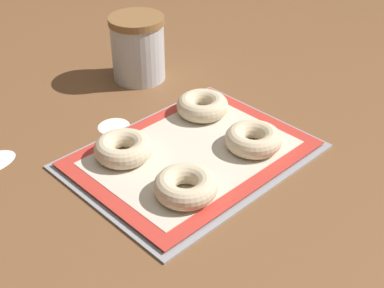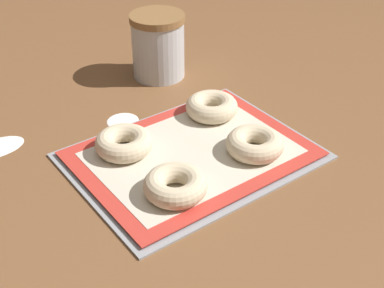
{
  "view_description": "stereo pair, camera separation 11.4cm",
  "coord_description": "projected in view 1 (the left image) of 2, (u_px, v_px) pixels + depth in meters",
  "views": [
    {
      "loc": [
        -0.56,
        -0.57,
        0.59
      ],
      "look_at": [
        0.02,
        0.02,
        0.03
      ],
      "focal_mm": 50.0,
      "sensor_mm": 36.0,
      "label": 1
    },
    {
      "loc": [
        -0.47,
        -0.65,
        0.59
      ],
      "look_at": [
        0.02,
        0.02,
        0.03
      ],
      "focal_mm": 50.0,
      "sensor_mm": 36.0,
      "label": 2
    }
  ],
  "objects": [
    {
      "name": "baking_mat",
      "position": [
        192.0,
        153.0,
        1.01
      ],
      "size": [
        0.42,
        0.31,
        0.0
      ],
      "color": "red",
      "rests_on": "baking_tray"
    },
    {
      "name": "flour_canister",
      "position": [
        138.0,
        48.0,
        1.24
      ],
      "size": [
        0.13,
        0.13,
        0.15
      ],
      "color": "silver",
      "rests_on": "ground_plane"
    },
    {
      "name": "baking_tray",
      "position": [
        192.0,
        155.0,
        1.01
      ],
      "size": [
        0.44,
        0.33,
        0.01
      ],
      "color": "#93969B",
      "rests_on": "ground_plane"
    },
    {
      "name": "bagel_front_right",
      "position": [
        253.0,
        139.0,
        1.01
      ],
      "size": [
        0.11,
        0.11,
        0.04
      ],
      "color": "beige",
      "rests_on": "baking_mat"
    },
    {
      "name": "bagel_back_right",
      "position": [
        202.0,
        106.0,
        1.12
      ],
      "size": [
        0.11,
        0.11,
        0.04
      ],
      "color": "beige",
      "rests_on": "baking_mat"
    },
    {
      "name": "ground_plane",
      "position": [
        192.0,
        165.0,
        0.99
      ],
      "size": [
        2.8,
        2.8,
        0.0
      ],
      "primitive_type": "plane",
      "color": "brown"
    },
    {
      "name": "flour_patch_far",
      "position": [
        114.0,
        126.0,
        1.1
      ],
      "size": [
        0.07,
        0.06,
        0.0
      ],
      "color": "white",
      "rests_on": "ground_plane"
    },
    {
      "name": "bagel_front_left",
      "position": [
        186.0,
        186.0,
        0.89
      ],
      "size": [
        0.11,
        0.11,
        0.04
      ],
      "color": "beige",
      "rests_on": "baking_mat"
    },
    {
      "name": "bagel_back_left",
      "position": [
        123.0,
        148.0,
        0.99
      ],
      "size": [
        0.11,
        0.11,
        0.04
      ],
      "color": "beige",
      "rests_on": "baking_mat"
    }
  ]
}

